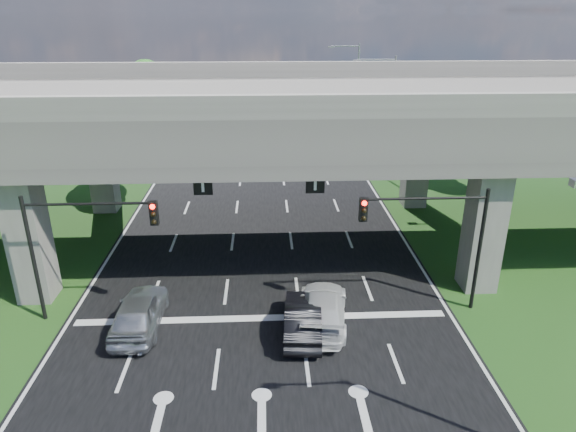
{
  "coord_description": "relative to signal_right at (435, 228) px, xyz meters",
  "views": [
    {
      "loc": [
        0.27,
        -16.73,
        13.24
      ],
      "look_at": [
        1.41,
        7.7,
        3.4
      ],
      "focal_mm": 32.0,
      "sensor_mm": 36.0,
      "label": 1
    }
  ],
  "objects": [
    {
      "name": "signal_left",
      "position": [
        -15.65,
        0.0,
        0.0
      ],
      "size": [
        5.76,
        0.54,
        6.0
      ],
      "color": "black",
      "rests_on": "ground"
    },
    {
      "name": "car_silver",
      "position": [
        -13.22,
        -0.94,
        -3.33
      ],
      "size": [
        1.99,
        4.86,
        1.65
      ],
      "primitive_type": "imported",
      "rotation": [
        0.0,
        0.0,
        3.13
      ],
      "color": "#B9BCC1",
      "rests_on": "road"
    },
    {
      "name": "car_dark",
      "position": [
        -6.02,
        -1.63,
        -3.42
      ],
      "size": [
        1.88,
        4.59,
        1.48
      ],
      "primitive_type": "imported",
      "rotation": [
        0.0,
        0.0,
        3.07
      ],
      "color": "black",
      "rests_on": "road"
    },
    {
      "name": "tree_right_mid",
      "position": [
        8.22,
        32.06,
        -0.01
      ],
      "size": [
        3.91,
        3.9,
        6.76
      ],
      "color": "black",
      "rests_on": "ground"
    },
    {
      "name": "tree_right_near",
      "position": [
        5.22,
        24.06,
        0.31
      ],
      "size": [
        4.2,
        4.2,
        7.28
      ],
      "color": "black",
      "rests_on": "ground"
    },
    {
      "name": "overpass",
      "position": [
        -7.82,
        8.06,
        3.73
      ],
      "size": [
        80.0,
        15.0,
        10.0
      ],
      "color": "#3E3B38",
      "rests_on": "ground"
    },
    {
      "name": "road",
      "position": [
        -7.82,
        6.06,
        -4.17
      ],
      "size": [
        18.0,
        120.0,
        0.03
      ],
      "primitive_type": "cube",
      "color": "black",
      "rests_on": "ground"
    },
    {
      "name": "streetlight_far",
      "position": [
        2.27,
        20.06,
        1.66
      ],
      "size": [
        3.38,
        0.25,
        10.0
      ],
      "color": "gray",
      "rests_on": "ground"
    },
    {
      "name": "streetlight_beyond",
      "position": [
        2.27,
        36.06,
        1.66
      ],
      "size": [
        3.38,
        0.25,
        10.0
      ],
      "color": "gray",
      "rests_on": "ground"
    },
    {
      "name": "tree_right_far",
      "position": [
        4.22,
        40.06,
        0.63
      ],
      "size": [
        4.5,
        4.5,
        7.8
      ],
      "color": "black",
      "rests_on": "ground"
    },
    {
      "name": "car_white",
      "position": [
        -5.07,
        -0.94,
        -3.41
      ],
      "size": [
        2.77,
        5.4,
        1.5
      ],
      "primitive_type": "imported",
      "rotation": [
        0.0,
        0.0,
        3.01
      ],
      "color": "silver",
      "rests_on": "road"
    },
    {
      "name": "signal_right",
      "position": [
        0.0,
        0.0,
        0.0
      ],
      "size": [
        5.76,
        0.54,
        6.0
      ],
      "color": "black",
      "rests_on": "ground"
    },
    {
      "name": "tree_left_near",
      "position": [
        -21.78,
        22.06,
        0.63
      ],
      "size": [
        4.5,
        4.5,
        7.8
      ],
      "color": "black",
      "rests_on": "ground"
    },
    {
      "name": "ground",
      "position": [
        -7.82,
        -3.94,
        -4.19
      ],
      "size": [
        160.0,
        160.0,
        0.0
      ],
      "primitive_type": "plane",
      "color": "#1D4A17",
      "rests_on": "ground"
    },
    {
      "name": "tree_left_far",
      "position": [
        -20.78,
        38.06,
        0.95
      ],
      "size": [
        4.8,
        4.8,
        8.32
      ],
      "color": "black",
      "rests_on": "ground"
    },
    {
      "name": "tree_left_mid",
      "position": [
        -24.78,
        30.06,
        -0.01
      ],
      "size": [
        3.91,
        3.9,
        6.76
      ],
      "color": "black",
      "rests_on": "ground"
    },
    {
      "name": "warehouse",
      "position": [
        -33.82,
        31.06,
        -2.19
      ],
      "size": [
        20.0,
        10.0,
        4.0
      ],
      "primitive_type": "cube",
      "color": "#9E9E99",
      "rests_on": "ground"
    }
  ]
}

